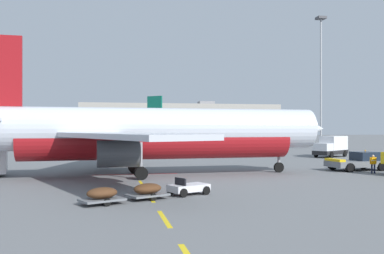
% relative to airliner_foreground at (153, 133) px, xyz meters
% --- Properties ---
extents(ground, '(400.00, 400.00, 0.00)m').
position_rel_airliner_foreground_xyz_m(ground, '(20.52, 19.56, -3.95)').
color(ground, slate).
extents(apron_paint_markings, '(8.00, 98.32, 0.01)m').
position_rel_airliner_foreground_xyz_m(apron_paint_markings, '(-1.48, 18.30, -3.95)').
color(apron_paint_markings, yellow).
rests_on(apron_paint_markings, ground).
extents(airliner_foreground, '(34.77, 34.60, 12.20)m').
position_rel_airliner_foreground_xyz_m(airliner_foreground, '(0.00, 0.00, 0.00)').
color(airliner_foreground, silver).
rests_on(airliner_foreground, ground).
extents(pushback_tug, '(6.28, 3.72, 2.08)m').
position_rel_airliner_foreground_xyz_m(pushback_tug, '(21.40, 0.97, -3.05)').
color(pushback_tug, slate).
rests_on(pushback_tug, ground).
extents(airliner_mid_left, '(30.70, 29.58, 12.58)m').
position_rel_airliner_foreground_xyz_m(airliner_mid_left, '(-1.95, 80.53, 0.12)').
color(airliner_mid_left, silver).
rests_on(airliner_mid_left, ground).
extents(ground_power_truck, '(7.12, 5.97, 3.14)m').
position_rel_airliner_foreground_xyz_m(ground_power_truck, '(29.17, 20.37, -2.30)').
color(ground_power_truck, black).
rests_on(ground_power_truck, ground).
extents(baggage_train, '(8.40, 5.02, 1.14)m').
position_rel_airliner_foreground_xyz_m(baggage_train, '(-1.69, -12.99, -3.42)').
color(baggage_train, silver).
rests_on(baggage_train, ground).
extents(ground_crew_worker, '(0.71, 0.30, 1.79)m').
position_rel_airliner_foreground_xyz_m(ground_crew_worker, '(20.96, -2.16, -2.92)').
color(ground_crew_worker, '#191E38').
rests_on(ground_crew_worker, ground).
extents(apron_light_mast_far, '(1.80, 1.80, 27.26)m').
position_rel_airliner_foreground_xyz_m(apron_light_mast_far, '(39.21, 42.43, 12.82)').
color(apron_light_mast_far, slate).
rests_on(apron_light_mast_far, ground).
extents(terminal_satellite, '(74.79, 26.70, 14.97)m').
position_rel_airliner_foreground_xyz_m(terminal_satellite, '(23.91, 128.45, 2.75)').
color(terminal_satellite, '#9E998E').
rests_on(terminal_satellite, ground).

